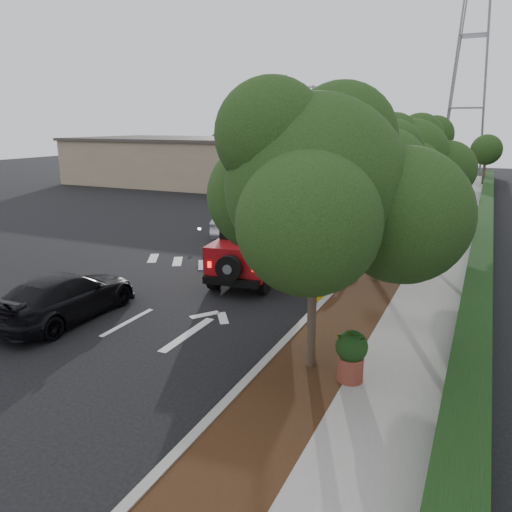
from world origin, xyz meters
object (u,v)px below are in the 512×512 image
Objects in this scene: red_jeep at (254,247)px; silver_suv_ahead at (300,246)px; black_suv_oncoming at (66,296)px; speed_hump_sign at (315,295)px.

red_jeep is 0.91× the size of silver_suv_ahead.
silver_suv_ahead is 9.33m from black_suv_oncoming.
black_suv_oncoming is (-3.23, -5.78, -0.49)m from red_jeep.
black_suv_oncoming is at bearing -125.93° from red_jeep.
red_jeep is 6.64m from black_suv_oncoming.
silver_suv_ahead is at bearing 66.02° from red_jeep.
silver_suv_ahead is at bearing 110.11° from speed_hump_sign.
speed_hump_sign reaches higher than black_suv_oncoming.
speed_hump_sign is (3.14, -7.65, 0.82)m from silver_suv_ahead.
black_suv_oncoming is 7.27m from speed_hump_sign.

